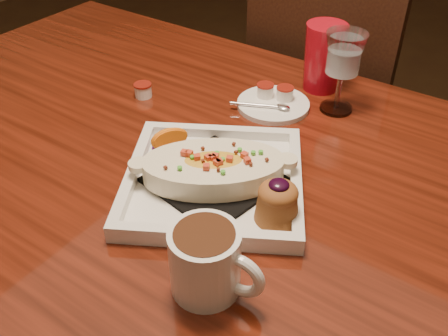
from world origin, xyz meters
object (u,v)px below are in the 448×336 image
Objects in this scene: chair_far at (325,115)px; coffee_mug at (207,260)px; table at (195,189)px; saucer at (272,102)px; plate at (218,176)px; red_tumbler at (323,58)px; goblet at (344,58)px.

chair_far is 0.94m from coffee_mug.
chair_far is at bearing 97.57° from coffee_mug.
table is at bearing 90.00° from chair_far.
chair_far is at bearing 95.87° from saucer.
plate is 0.29m from saucer.
coffee_mug is at bearing -78.12° from red_tumbler.
table is at bearing 125.22° from coffee_mug.
saucer is (-0.17, 0.46, -0.04)m from coffee_mug.
plate is (0.11, -0.07, 0.13)m from table.
red_tumbler is (-0.02, 0.41, 0.04)m from plate.
saucer is at bearing -151.72° from goblet.
saucer is at bearing 79.02° from table.
red_tumbler is at bearing 136.32° from goblet.
coffee_mug is 0.60m from red_tumbler.
goblet is at bearing 89.85° from coffee_mug.
table is 9.04× the size of goblet.
chair_far is at bearing 90.00° from table.
plate is 0.36m from goblet.
chair_far is (-0.00, 0.63, -0.15)m from table.
chair_far reaches higher than red_tumbler.
chair_far reaches higher than coffee_mug.
coffee_mug is (0.21, -0.87, 0.30)m from chair_far.
coffee_mug is at bearing -69.69° from saucer.
goblet is at bearing -43.68° from red_tumbler.
coffee_mug is 0.53m from goblet.
saucer is (0.04, 0.22, 0.11)m from table.
table is 0.40m from red_tumbler.
plate is 2.36× the size of goblet.
plate reaches higher than table.
coffee_mug is 0.79× the size of goblet.
goblet is 0.10m from red_tumbler.
red_tumbler is at bearing 75.61° from table.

